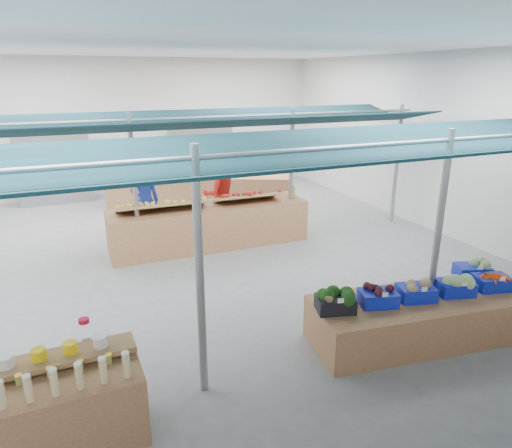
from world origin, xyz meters
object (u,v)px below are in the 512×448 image
Objects in this scene: crate_stack at (483,303)px; vendor_left at (145,202)px; fruit_counter at (210,226)px; bottle_shelf at (52,409)px; veg_counter at (424,317)px; vendor_right at (219,194)px.

crate_stack is 7.24m from vendor_left.
vendor_left is at bearing 138.20° from fruit_counter.
bottle_shelf reaches higher than crate_stack.
bottle_shelf is 4.96m from veg_counter.
vendor_left is (2.07, 6.05, 0.44)m from bottle_shelf.
bottle_shelf reaches higher than fruit_counter.
vendor_left is at bearing 123.71° from crate_stack.
veg_counter is at bearing 0.12° from bottle_shelf.
bottle_shelf is at bearing -122.77° from fruit_counter.
fruit_counter is 5.65m from crate_stack.
fruit_counter is (3.27, 4.95, 0.03)m from bottle_shelf.
veg_counter is at bearing 116.52° from vendor_left.
vendor_left is at bearing 0.71° from vendor_right.
vendor_left is (-2.88, 5.96, 0.55)m from veg_counter.
vendor_right reaches higher than veg_counter.
crate_stack is at bearing 124.42° from vendor_left.
vendor_right is at bearing 56.43° from bottle_shelf.
fruit_counter is 2.50× the size of vendor_left.
veg_counter is 0.75× the size of fruit_counter.
vendor_left is (-1.20, 1.10, 0.41)m from fruit_counter.
veg_counter is 5.14m from fruit_counter.
vendor_right reaches higher than bottle_shelf.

